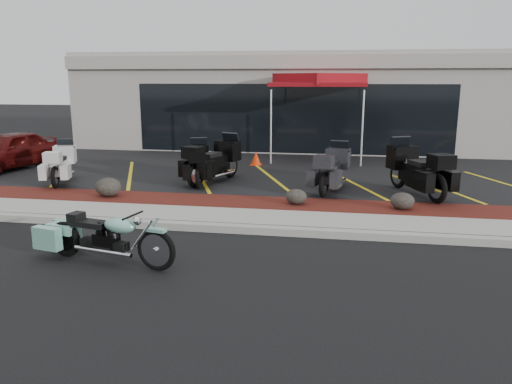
% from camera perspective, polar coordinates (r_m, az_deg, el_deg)
% --- Properties ---
extents(ground, '(90.00, 90.00, 0.00)m').
position_cam_1_polar(ground, '(9.17, -2.71, -6.30)').
color(ground, black).
rests_on(ground, ground).
extents(curb, '(24.00, 0.25, 0.15)m').
position_cam_1_polar(curb, '(9.98, -1.61, -4.22)').
color(curb, gray).
rests_on(curb, ground).
extents(sidewalk, '(24.00, 1.20, 0.15)m').
position_cam_1_polar(sidewalk, '(10.64, -0.88, -3.13)').
color(sidewalk, gray).
rests_on(sidewalk, ground).
extents(mulch_bed, '(24.00, 1.20, 0.16)m').
position_cam_1_polar(mulch_bed, '(11.78, 0.19, -1.52)').
color(mulch_bed, '#3C140D').
rests_on(mulch_bed, ground).
extents(upper_lot, '(26.00, 9.60, 0.15)m').
position_cam_1_polar(upper_lot, '(17.02, 3.18, 2.94)').
color(upper_lot, black).
rests_on(upper_lot, ground).
extents(dealership_building, '(18.00, 8.16, 4.00)m').
position_cam_1_polar(dealership_building, '(23.02, 5.05, 10.35)').
color(dealership_building, gray).
rests_on(dealership_building, ground).
extents(boulder_left, '(0.65, 0.54, 0.46)m').
position_cam_1_polar(boulder_left, '(12.81, -16.54, 0.55)').
color(boulder_left, black).
rests_on(boulder_left, mulch_bed).
extents(boulder_mid, '(0.50, 0.42, 0.35)m').
position_cam_1_polar(boulder_mid, '(11.57, 4.60, -0.52)').
color(boulder_mid, black).
rests_on(boulder_mid, mulch_bed).
extents(boulder_right, '(0.53, 0.44, 0.38)m').
position_cam_1_polar(boulder_right, '(11.55, 16.38, -0.99)').
color(boulder_right, black).
rests_on(boulder_right, mulch_bed).
extents(hero_cruiser, '(2.69, 1.20, 0.92)m').
position_cam_1_polar(hero_cruiser, '(8.07, -11.35, -5.83)').
color(hero_cruiser, '#77BAA3').
rests_on(hero_cruiser, ground).
extents(touring_white, '(1.35, 2.14, 1.16)m').
position_cam_1_polar(touring_white, '(15.56, -20.86, 3.62)').
color(touring_white, silver).
rests_on(touring_white, upper_lot).
extents(touring_black_front, '(1.28, 2.19, 1.20)m').
position_cam_1_polar(touring_black_front, '(14.65, -6.54, 3.92)').
color(touring_black_front, black).
rests_on(touring_black_front, upper_lot).
extents(touring_black_mid, '(1.64, 2.45, 1.33)m').
position_cam_1_polar(touring_black_mid, '(14.61, -2.95, 4.23)').
color(touring_black_mid, black).
rests_on(touring_black_mid, upper_lot).
extents(touring_grey, '(1.26, 2.25, 1.23)m').
position_cam_1_polar(touring_grey, '(13.71, 9.47, 3.30)').
color(touring_grey, '#2B2C30').
rests_on(touring_grey, upper_lot).
extents(touring_black_rear, '(1.81, 2.54, 1.39)m').
position_cam_1_polar(touring_black_rear, '(13.69, 16.04, 3.27)').
color(touring_black_rear, black).
rests_on(touring_black_rear, upper_lot).
extents(parked_car, '(2.06, 3.72, 1.20)m').
position_cam_1_polar(parked_car, '(17.91, -26.47, 4.29)').
color(parked_car, '#410A09').
rests_on(parked_car, upper_lot).
extents(traffic_cone, '(0.46, 0.46, 0.45)m').
position_cam_1_polar(traffic_cone, '(16.83, -0.00, 3.89)').
color(traffic_cone, red).
rests_on(traffic_cone, upper_lot).
extents(popup_canopy, '(3.62, 3.62, 3.02)m').
position_cam_1_polar(popup_canopy, '(18.27, 7.25, 12.44)').
color(popup_canopy, silver).
rests_on(popup_canopy, upper_lot).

